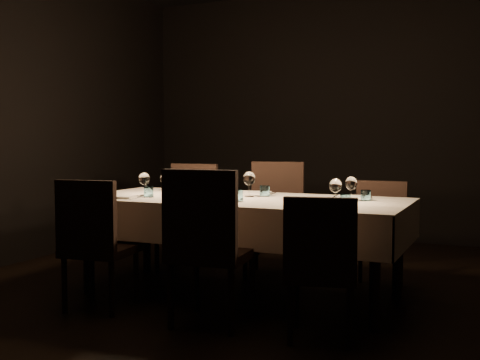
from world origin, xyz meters
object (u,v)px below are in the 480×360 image
at_px(chair_near_left, 94,239).
at_px(chair_far_left, 189,211).
at_px(chair_far_center, 275,213).
at_px(chair_far_right, 379,228).
at_px(dining_table, 240,208).
at_px(chair_near_center, 207,241).
at_px(chair_near_right, 321,261).

bearing_deg(chair_near_left, chair_far_left, -94.37).
relative_size(chair_far_center, chair_far_right, 1.16).
distance_m(dining_table, chair_far_right, 1.20).
relative_size(dining_table, chair_near_center, 2.46).
relative_size(chair_near_left, chair_far_left, 0.96).
bearing_deg(chair_near_center, dining_table, -86.24).
height_order(chair_near_center, chair_far_right, chair_near_center).
bearing_deg(chair_far_left, chair_near_left, -90.56).
bearing_deg(chair_near_center, chair_far_center, -89.52).
relative_size(chair_far_left, chair_far_right, 1.13).
bearing_deg(chair_far_right, chair_far_left, 178.87).
xyz_separation_m(dining_table, chair_far_left, (-0.85, 0.73, -0.15)).
relative_size(dining_table, chair_near_right, 2.86).
xyz_separation_m(chair_far_center, chair_far_right, (0.95, -0.11, -0.07)).
height_order(chair_far_center, chair_far_right, chair_far_center).
relative_size(chair_far_left, chair_far_center, 0.97).
relative_size(chair_near_center, chair_far_center, 1.02).
relative_size(chair_near_center, chair_far_left, 1.05).
bearing_deg(chair_near_center, chair_near_left, -4.97).
bearing_deg(chair_near_center, chair_far_left, -62.43).
height_order(dining_table, chair_far_right, chair_far_right).
xyz_separation_m(chair_near_left, chair_near_right, (1.64, 0.02, -0.02)).
distance_m(dining_table, chair_near_left, 1.11).
relative_size(chair_near_right, chair_far_left, 0.90).
bearing_deg(chair_far_center, chair_near_center, -93.66).
bearing_deg(dining_table, chair_far_right, 38.91).
relative_size(chair_near_center, chair_far_right, 1.19).
relative_size(chair_near_right, chair_far_right, 1.02).
distance_m(chair_near_left, chair_far_right, 2.27).
bearing_deg(chair_near_left, chair_near_center, 172.64).
bearing_deg(dining_table, chair_near_center, -81.18).
height_order(chair_far_left, chair_far_right, chair_far_left).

